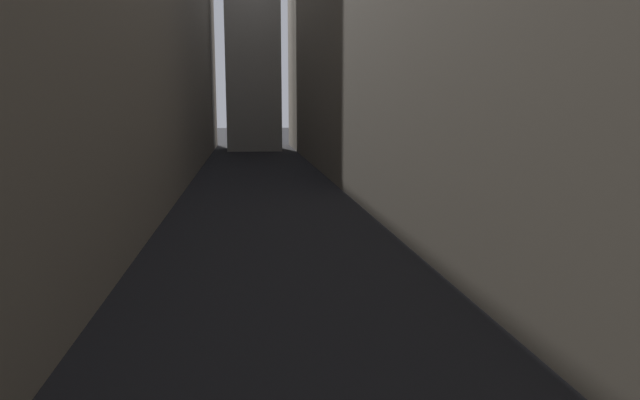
{
  "coord_description": "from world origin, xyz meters",
  "views": [
    {
      "loc": [
        -1.16,
        14.05,
        5.77
      ],
      "look_at": [
        0.0,
        23.07,
        4.3
      ],
      "focal_mm": 32.27,
      "sensor_mm": 36.0,
      "label": 1
    }
  ],
  "objects": [
    {
      "name": "ground_plane",
      "position": [
        0.0,
        48.0,
        0.0
      ],
      "size": [
        264.0,
        264.0,
        0.0
      ],
      "primitive_type": "plane",
      "color": "black"
    },
    {
      "name": "building_block_right",
      "position": [
        11.23,
        50.0,
        11.48
      ],
      "size": [
        11.45,
        108.0,
        22.95
      ],
      "primitive_type": "cube",
      "color": "#756B5B",
      "rests_on": "ground"
    }
  ]
}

